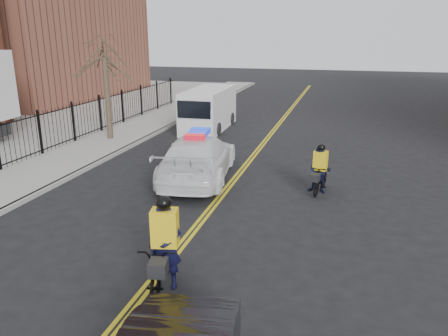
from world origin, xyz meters
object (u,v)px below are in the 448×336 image
police_cruiser (198,157)px  cyclist_far (320,174)px  cargo_van (208,110)px  cyclist_near (166,256)px

police_cruiser → cyclist_far: (4.46, -0.29, -0.16)m
cargo_van → cyclist_far: 11.25m
cargo_van → cyclist_far: (6.82, -8.94, -0.43)m
police_cruiser → cyclist_near: size_ratio=2.68×
police_cruiser → cyclist_far: bearing=168.2°
cargo_van → cyclist_far: size_ratio=3.11×
cargo_van → cyclist_far: bearing=-54.0°
police_cruiser → cargo_van: 8.96m
cyclist_near → cyclist_far: (2.74, 6.85, -0.05)m
police_cruiser → cargo_van: size_ratio=1.09×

